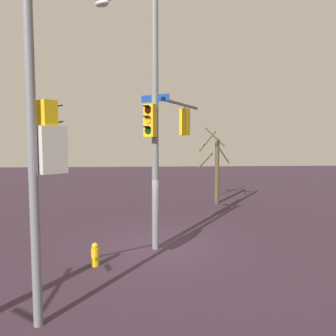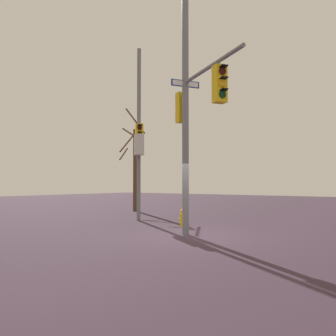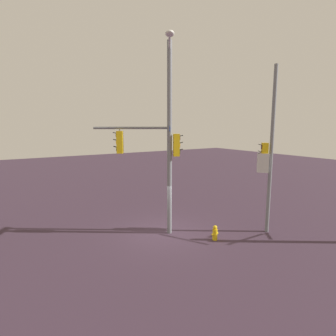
# 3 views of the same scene
# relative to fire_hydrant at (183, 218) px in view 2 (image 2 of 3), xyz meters

# --- Properties ---
(ground_plane) EXTENTS (80.00, 80.00, 0.00)m
(ground_plane) POSITION_rel_fire_hydrant_xyz_m (1.70, -2.10, -0.34)
(ground_plane) COLOR #3A2837
(main_signal_pole_assembly) EXTENTS (3.80, 4.34, 9.46)m
(main_signal_pole_assembly) POSITION_rel_fire_hydrant_xyz_m (1.82, -2.01, 4.72)
(main_signal_pole_assembly) COLOR slate
(main_signal_pole_assembly) RESTS_ON ground
(secondary_pole_assembly) EXTENTS (0.70, 0.71, 8.44)m
(secondary_pole_assembly) POSITION_rel_fire_hydrant_xyz_m (-2.89, 0.52, 3.65)
(secondary_pole_assembly) COLOR slate
(secondary_pole_assembly) RESTS_ON ground
(fire_hydrant) EXTENTS (0.38, 0.24, 0.73)m
(fire_hydrant) POSITION_rel_fire_hydrant_xyz_m (0.00, 0.00, 0.00)
(fire_hydrant) COLOR yellow
(fire_hydrant) RESTS_ON ground
(bare_tree_behind_pole) EXTENTS (2.01, 1.99, 6.58)m
(bare_tree_behind_pole) POSITION_rel_fire_hydrant_xyz_m (-7.04, 4.82, 2.62)
(bare_tree_behind_pole) COLOR brown
(bare_tree_behind_pole) RESTS_ON ground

